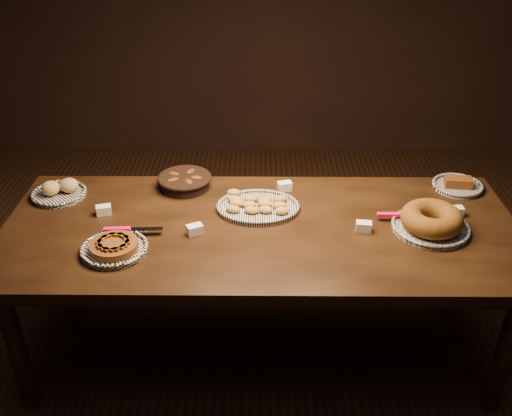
{
  "coord_description": "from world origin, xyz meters",
  "views": [
    {
      "loc": [
        -0.0,
        -2.23,
        2.17
      ],
      "look_at": [
        -0.02,
        0.05,
        0.82
      ],
      "focal_mm": 40.0,
      "sensor_mm": 36.0,
      "label": 1
    }
  ],
  "objects_px": {
    "apple_tart_plate": "(114,247)",
    "bundt_cake_plate": "(431,221)",
    "buffet_table": "(261,240)",
    "madeleine_platter": "(257,206)"
  },
  "relations": [
    {
      "from": "buffet_table",
      "to": "bundt_cake_plate",
      "type": "bearing_deg",
      "value": -1.6
    },
    {
      "from": "madeleine_platter",
      "to": "apple_tart_plate",
      "type": "bearing_deg",
      "value": -153.43
    },
    {
      "from": "madeleine_platter",
      "to": "buffet_table",
      "type": "bearing_deg",
      "value": -88.1
    },
    {
      "from": "apple_tart_plate",
      "to": "madeleine_platter",
      "type": "xyz_separation_m",
      "value": [
        0.61,
        0.36,
        -0.0
      ]
    },
    {
      "from": "apple_tart_plate",
      "to": "bundt_cake_plate",
      "type": "relative_size",
      "value": 0.82
    },
    {
      "from": "buffet_table",
      "to": "apple_tart_plate",
      "type": "bearing_deg",
      "value": -162.03
    },
    {
      "from": "buffet_table",
      "to": "apple_tart_plate",
      "type": "height_order",
      "value": "apple_tart_plate"
    },
    {
      "from": "buffet_table",
      "to": "bundt_cake_plate",
      "type": "xyz_separation_m",
      "value": [
        0.78,
        -0.02,
        0.12
      ]
    },
    {
      "from": "apple_tart_plate",
      "to": "bundt_cake_plate",
      "type": "xyz_separation_m",
      "value": [
        1.41,
        0.18,
        0.03
      ]
    },
    {
      "from": "buffet_table",
      "to": "madeleine_platter",
      "type": "height_order",
      "value": "madeleine_platter"
    }
  ]
}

